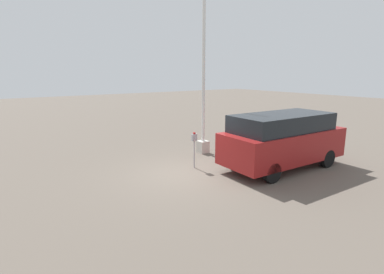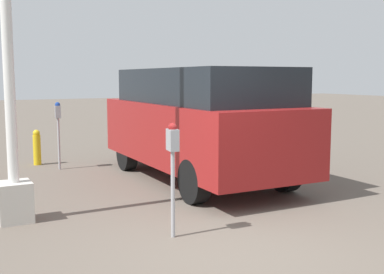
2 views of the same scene
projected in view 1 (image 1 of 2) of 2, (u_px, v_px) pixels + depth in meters
ground_plane at (185, 174)px, 10.89m from camera, size 80.00×80.00×0.00m
parking_meter_near at (194, 142)px, 11.42m from camera, size 0.21×0.14×1.42m
parking_meter_far at (279, 127)px, 14.38m from camera, size 0.21×0.14×1.44m
lamp_post at (203, 107)px, 13.38m from camera, size 0.44×0.44×6.71m
parked_van at (283, 139)px, 11.37m from camera, size 5.05×2.16×2.12m
fire_hydrant at (284, 137)px, 15.21m from camera, size 0.17×0.17×0.80m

